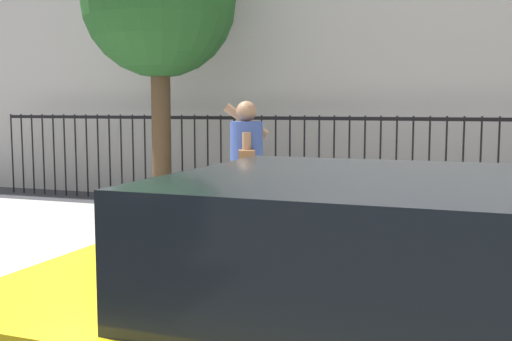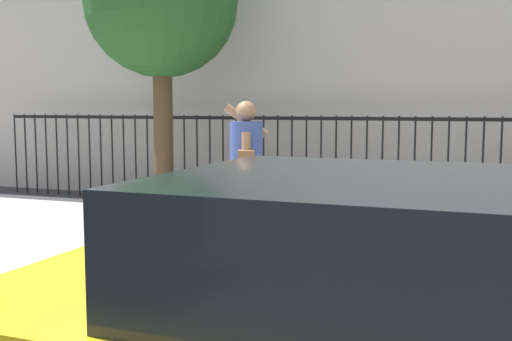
{
  "view_description": "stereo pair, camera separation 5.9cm",
  "coord_description": "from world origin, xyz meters",
  "views": [
    {
      "loc": [
        2.74,
        -4.01,
        1.74
      ],
      "look_at": [
        0.57,
        2.16,
        1.05
      ],
      "focal_mm": 42.4,
      "sensor_mm": 36.0,
      "label": 1
    },
    {
      "loc": [
        2.79,
        -3.99,
        1.74
      ],
      "look_at": [
        0.57,
        2.16,
        1.05
      ],
      "focal_mm": 42.4,
      "sensor_mm": 36.0,
      "label": 2
    }
  ],
  "objects": [
    {
      "name": "street_tree_mid",
      "position": [
        -2.04,
        4.88,
        3.43
      ],
      "size": [
        2.5,
        2.5,
        4.71
      ],
      "color": "#4C3823",
      "rests_on": "ground"
    },
    {
      "name": "ground_plane",
      "position": [
        0.0,
        0.0,
        0.0
      ],
      "size": [
        60.0,
        60.0,
        0.0
      ],
      "primitive_type": "plane",
      "color": "#333338"
    },
    {
      "name": "iron_fence",
      "position": [
        0.0,
        5.9,
        1.02
      ],
      "size": [
        12.03,
        0.04,
        1.6
      ],
      "color": "black",
      "rests_on": "ground"
    },
    {
      "name": "sidewalk",
      "position": [
        0.0,
        2.2,
        0.07
      ],
      "size": [
        28.0,
        4.4,
        0.15
      ],
      "primitive_type": "cube",
      "color": "#B2ADA3",
      "rests_on": "ground"
    },
    {
      "name": "pedestrian_on_phone",
      "position": [
        0.58,
        1.83,
        1.11
      ],
      "size": [
        0.53,
        0.72,
        1.65
      ],
      "color": "#936B4C",
      "rests_on": "sidewalk"
    }
  ]
}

